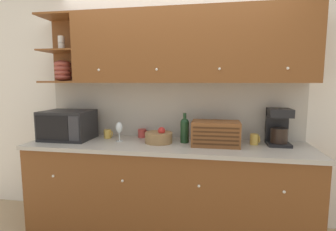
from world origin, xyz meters
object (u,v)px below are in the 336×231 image
Objects in this scene: fruit_basket at (159,137)px; bread_box at (216,133)px; microwave at (68,125)px; mug_patterned_third at (108,134)px; mug_blue_second at (255,139)px; wine_glass at (119,128)px; wine_bottle at (185,129)px; coffee_maker at (278,126)px; mug at (142,133)px.

fruit_basket is 0.61× the size of bread_box.
microwave is 0.44m from mug_patterned_third.
mug_blue_second is at bearing 15.55° from bread_box.
wine_bottle is (0.68, 0.05, 0.00)m from wine_glass.
wine_bottle is 2.89× the size of mug_blue_second.
fruit_basket reaches higher than mug_patterned_third.
wine_bottle reaches higher than bread_box.
wine_bottle is at bearing -4.29° from mug_patterned_third.
microwave is at bearing -179.70° from wine_glass.
microwave is 5.39× the size of mug_patterned_third.
wine_bottle is 0.84× the size of coffee_maker.
fruit_basket is 0.96m from mug_blue_second.
fruit_basket is 0.58m from bread_box.
mug_blue_second is (1.97, 0.09, -0.10)m from microwave.
mug is at bearing 135.93° from fruit_basket.
wine_bottle reaches higher than mug_blue_second.
mug_blue_second is at bearing 3.76° from wine_glass.
bread_box is at bearing -6.59° from mug_patterned_third.
coffee_maker is (1.18, 0.12, 0.13)m from fruit_basket.
microwave reaches higher than wine_bottle.
wine_glass reaches higher than mug_blue_second.
bread_box reaches higher than wine_glass.
mug_patterned_third is 0.47× the size of wine_glass.
fruit_basket is (0.24, -0.23, 0.01)m from mug.
wine_bottle reaches higher than mug.
mug_patterned_third is at bearing 16.93° from microwave.
wine_bottle is 0.93m from coffee_maker.
microwave is 1.01m from fruit_basket.
wine_bottle is at bearing 4.59° from wine_glass.
mug is at bearing 160.44° from wine_bottle.
mug is 1.20m from mug_blue_second.
wine_bottle is (0.50, -0.18, 0.09)m from mug.
bread_box is at bearing -0.47° from microwave.
wine_bottle is at bearing 167.20° from bread_box.
mug_blue_second is at bearing 2.94° from wine_bottle.
microwave is at bearing -163.02° from mug.
mug is at bearing 16.98° from microwave.
mug_patterned_third is (0.40, 0.12, -0.11)m from microwave.
fruit_basket is 0.28m from wine_bottle.
wine_glass reaches higher than fruit_basket.
coffee_maker reaches higher than wine_bottle.
coffee_maker reaches higher than fruit_basket.
mug_blue_second reaches higher than mug_patterned_third.
bread_box is 0.63m from coffee_maker.
coffee_maker reaches higher than mug_blue_second.
mug_blue_second is at bearing -172.21° from coffee_maker.
mug_patterned_third is at bearing -179.94° from coffee_maker.
bread_box is at bearing -0.93° from wine_glass.
wine_bottle is at bearing -175.87° from coffee_maker.
mug_patterned_third is at bearing 173.41° from bread_box.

